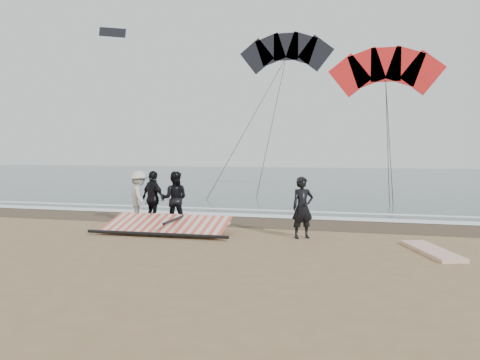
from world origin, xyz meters
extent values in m
plane|color=#8C704C|center=(0.00, 0.00, 0.00)|extent=(120.00, 120.00, 0.00)
cube|color=#233838|center=(0.00, 33.00, 0.01)|extent=(120.00, 54.00, 0.02)
cube|color=#4C3D2B|center=(0.00, 4.50, 0.01)|extent=(120.00, 2.80, 0.01)
cube|color=white|center=(0.00, 5.90, 0.03)|extent=(120.00, 0.90, 0.01)
cube|color=white|center=(0.00, 7.60, 0.03)|extent=(120.00, 0.45, 0.01)
imported|color=black|center=(0.95, 1.76, 0.90)|extent=(0.79, 0.71, 1.81)
cube|color=silver|center=(4.35, 0.63, 0.05)|extent=(1.36, 2.42, 0.09)
cube|color=silver|center=(-2.68, 2.84, 0.05)|extent=(1.82, 2.30, 0.10)
imported|color=black|center=(-3.55, 2.89, 0.93)|extent=(1.04, 0.88, 1.87)
imported|color=black|center=(-4.25, 2.69, 0.94)|extent=(1.19, 0.92, 1.88)
imported|color=beige|center=(-4.95, 2.99, 0.93)|extent=(1.32, 1.36, 1.87)
cube|color=black|center=(-3.43, 2.08, 0.05)|extent=(2.64, 0.69, 0.10)
cube|color=red|center=(-3.23, 1.48, 0.30)|extent=(3.88, 1.57, 0.41)
cylinder|color=black|center=(-3.23, 0.70, 0.11)|extent=(4.45, 0.21, 0.10)
cylinder|color=black|center=(-2.93, 1.48, 0.45)|extent=(0.13, 1.92, 0.08)
cylinder|color=#262626|center=(3.91, 14.16, 3.45)|extent=(0.04, 0.04, 9.33)
cylinder|color=#262626|center=(3.82, 14.07, 3.45)|extent=(0.04, 0.04, 9.44)
cylinder|color=#262626|center=(-4.18, 17.25, 4.79)|extent=(0.04, 0.04, 15.53)
cylinder|color=#262626|center=(-3.03, 18.01, 4.79)|extent=(0.04, 0.04, 14.21)
cube|color=black|center=(-22.59, 32.00, 14.73)|extent=(3.09, 0.12, 1.28)
camera|label=1|loc=(2.68, -11.84, 2.56)|focal=35.00mm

